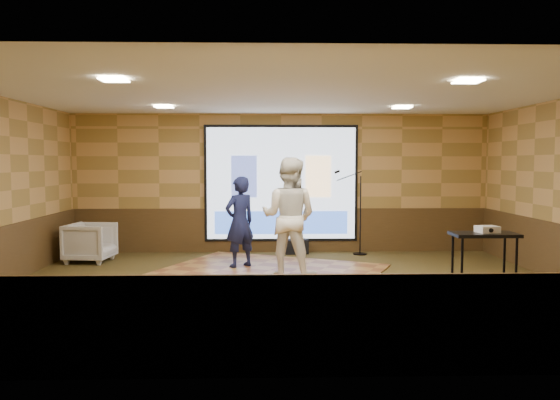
{
  "coord_description": "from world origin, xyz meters",
  "views": [
    {
      "loc": [
        -0.34,
        -8.34,
        1.96
      ],
      "look_at": [
        -0.09,
        1.14,
        1.3
      ],
      "focal_mm": 35.0,
      "sensor_mm": 36.0,
      "label": 1
    }
  ],
  "objects_px": {
    "projector": "(487,229)",
    "banquet_chair": "(90,242)",
    "dance_floor": "(270,271)",
    "player_right": "(289,217)",
    "projector_screen": "(281,185)",
    "mic_stand": "(358,231)",
    "duffel_bag": "(296,246)",
    "av_table": "(484,253)",
    "player_left": "(240,222)"
  },
  "relations": [
    {
      "from": "duffel_bag",
      "to": "projector_screen",
      "type": "bearing_deg",
      "value": 149.24
    },
    {
      "from": "projector_screen",
      "to": "mic_stand",
      "type": "distance_m",
      "value": 1.92
    },
    {
      "from": "av_table",
      "to": "duffel_bag",
      "type": "xyz_separation_m",
      "value": [
        -2.46,
        3.97,
        -0.52
      ]
    },
    {
      "from": "dance_floor",
      "to": "duffel_bag",
      "type": "relative_size",
      "value": 7.67
    },
    {
      "from": "player_left",
      "to": "av_table",
      "type": "xyz_separation_m",
      "value": [
        3.59,
        -2.38,
        -0.19
      ]
    },
    {
      "from": "player_left",
      "to": "duffel_bag",
      "type": "distance_m",
      "value": 2.07
    },
    {
      "from": "player_right",
      "to": "projector",
      "type": "bearing_deg",
      "value": 170.8
    },
    {
      "from": "projector_screen",
      "to": "mic_stand",
      "type": "bearing_deg",
      "value": -12.04
    },
    {
      "from": "projector_screen",
      "to": "mic_stand",
      "type": "xyz_separation_m",
      "value": [
        1.61,
        -0.34,
        -0.98
      ]
    },
    {
      "from": "projector_screen",
      "to": "projector",
      "type": "xyz_separation_m",
      "value": [
        2.83,
        -4.13,
        -0.47
      ]
    },
    {
      "from": "player_right",
      "to": "banquet_chair",
      "type": "xyz_separation_m",
      "value": [
        -3.84,
        1.54,
        -0.65
      ]
    },
    {
      "from": "player_right",
      "to": "duffel_bag",
      "type": "height_order",
      "value": "player_right"
    },
    {
      "from": "player_left",
      "to": "mic_stand",
      "type": "relative_size",
      "value": 0.93
    },
    {
      "from": "projector",
      "to": "banquet_chair",
      "type": "bearing_deg",
      "value": 145.51
    },
    {
      "from": "duffel_bag",
      "to": "banquet_chair",
      "type": "bearing_deg",
      "value": -167.86
    },
    {
      "from": "projector_screen",
      "to": "projector",
      "type": "distance_m",
      "value": 5.03
    },
    {
      "from": "banquet_chair",
      "to": "duffel_bag",
      "type": "relative_size",
      "value": 1.74
    },
    {
      "from": "dance_floor",
      "to": "player_left",
      "type": "height_order",
      "value": "player_left"
    },
    {
      "from": "dance_floor",
      "to": "player_right",
      "type": "relative_size",
      "value": 1.86
    },
    {
      "from": "duffel_bag",
      "to": "av_table",
      "type": "bearing_deg",
      "value": -58.16
    },
    {
      "from": "player_left",
      "to": "duffel_bag",
      "type": "relative_size",
      "value": 3.42
    },
    {
      "from": "player_left",
      "to": "duffel_bag",
      "type": "height_order",
      "value": "player_left"
    },
    {
      "from": "player_left",
      "to": "player_right",
      "type": "bearing_deg",
      "value": 100.47
    },
    {
      "from": "projector",
      "to": "duffel_bag",
      "type": "relative_size",
      "value": 0.58
    },
    {
      "from": "mic_stand",
      "to": "av_table",
      "type": "bearing_deg",
      "value": -57.62
    },
    {
      "from": "dance_floor",
      "to": "banquet_chair",
      "type": "relative_size",
      "value": 4.41
    },
    {
      "from": "player_right",
      "to": "av_table",
      "type": "bearing_deg",
      "value": 170.03
    },
    {
      "from": "projector",
      "to": "duffel_bag",
      "type": "height_order",
      "value": "projector"
    },
    {
      "from": "mic_stand",
      "to": "duffel_bag",
      "type": "bearing_deg",
      "value": -171.53
    },
    {
      "from": "banquet_chair",
      "to": "duffel_bag",
      "type": "distance_m",
      "value": 4.19
    },
    {
      "from": "player_left",
      "to": "av_table",
      "type": "height_order",
      "value": "player_left"
    },
    {
      "from": "dance_floor",
      "to": "av_table",
      "type": "bearing_deg",
      "value": -33.71
    },
    {
      "from": "projector",
      "to": "duffel_bag",
      "type": "bearing_deg",
      "value": 112.89
    },
    {
      "from": "projector_screen",
      "to": "duffel_bag",
      "type": "height_order",
      "value": "projector_screen"
    },
    {
      "from": "player_left",
      "to": "projector",
      "type": "distance_m",
      "value": 4.34
    },
    {
      "from": "projector",
      "to": "duffel_bag",
      "type": "distance_m",
      "value": 4.76
    },
    {
      "from": "player_left",
      "to": "projector_screen",
      "type": "bearing_deg",
      "value": -150.5
    },
    {
      "from": "banquet_chair",
      "to": "duffel_bag",
      "type": "bearing_deg",
      "value": -71.65
    },
    {
      "from": "projector_screen",
      "to": "player_left",
      "type": "distance_m",
      "value": 2.05
    },
    {
      "from": "banquet_chair",
      "to": "av_table",
      "type": "bearing_deg",
      "value": -109.0
    },
    {
      "from": "dance_floor",
      "to": "projector",
      "type": "relative_size",
      "value": 13.17
    },
    {
      "from": "av_table",
      "to": "mic_stand",
      "type": "relative_size",
      "value": 0.53
    },
    {
      "from": "banquet_chair",
      "to": "player_left",
      "type": "bearing_deg",
      "value": -97.2
    },
    {
      "from": "projector",
      "to": "banquet_chair",
      "type": "xyz_separation_m",
      "value": [
        -6.61,
        3.07,
        -0.62
      ]
    },
    {
      "from": "banquet_chair",
      "to": "dance_floor",
      "type": "bearing_deg",
      "value": -100.54
    },
    {
      "from": "projector_screen",
      "to": "player_right",
      "type": "relative_size",
      "value": 1.65
    },
    {
      "from": "mic_stand",
      "to": "banquet_chair",
      "type": "xyz_separation_m",
      "value": [
        -5.39,
        -0.72,
        -0.11
      ]
    },
    {
      "from": "projector",
      "to": "duffel_bag",
      "type": "xyz_separation_m",
      "value": [
        -2.51,
        3.95,
        -0.85
      ]
    },
    {
      "from": "player_right",
      "to": "projector",
      "type": "xyz_separation_m",
      "value": [
        2.77,
        -1.53,
        -0.03
      ]
    },
    {
      "from": "av_table",
      "to": "duffel_bag",
      "type": "bearing_deg",
      "value": 121.84
    }
  ]
}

